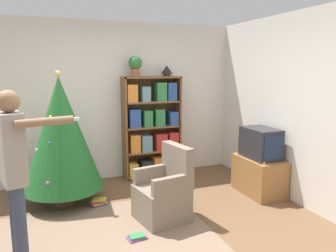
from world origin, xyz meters
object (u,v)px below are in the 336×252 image
Objects in this scene: television at (261,143)px; standing_person at (15,167)px; christmas_tree at (61,134)px; table_lamp at (167,70)px; potted_plant at (135,65)px; armchair at (164,194)px; bookshelf at (152,130)px.

standing_person is at bearing -165.87° from television.
table_lamp is at bearing 20.74° from christmas_tree.
table_lamp is (0.55, -0.00, -0.09)m from potted_plant.
christmas_tree is at bearing -151.31° from potted_plant.
potted_plant is (-1.51, 1.33, 1.14)m from television.
bookshelf is at bearing 156.50° from armchair.
christmas_tree is at bearing 148.04° from standing_person.
potted_plant is (0.10, 1.62, 1.58)m from armchair.
table_lamp is at bearing -0.00° from potted_plant.
armchair is (1.12, -0.95, -0.66)m from christmas_tree.
standing_person reaches higher than television.
armchair is (-0.38, -1.62, -0.49)m from bookshelf.
armchair is 0.55× the size of standing_person.
christmas_tree is 1.61m from armchair.
bookshelf reaches higher than standing_person.
potted_plant reaches higher than table_lamp.
table_lamp is (2.24, 2.14, 0.82)m from standing_person.
standing_person is (-1.97, -2.13, 0.18)m from bookshelf.
bookshelf reaches higher than armchair.
standing_person is 3.21m from table_lamp.
armchair is (-1.61, -0.29, -0.44)m from television.
standing_person reaches higher than armchair.
television is at bearing -41.52° from potted_plant.
potted_plant is at bearing 180.00° from table_lamp.
standing_person is at bearing -128.41° from potted_plant.
potted_plant reaches higher than armchair.
potted_plant reaches higher than standing_person.
standing_person is 8.34× the size of table_lamp.
potted_plant reaches higher than bookshelf.
table_lamp reaches higher than armchair.
television is 1.95m from table_lamp.
bookshelf is 2.91m from standing_person.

